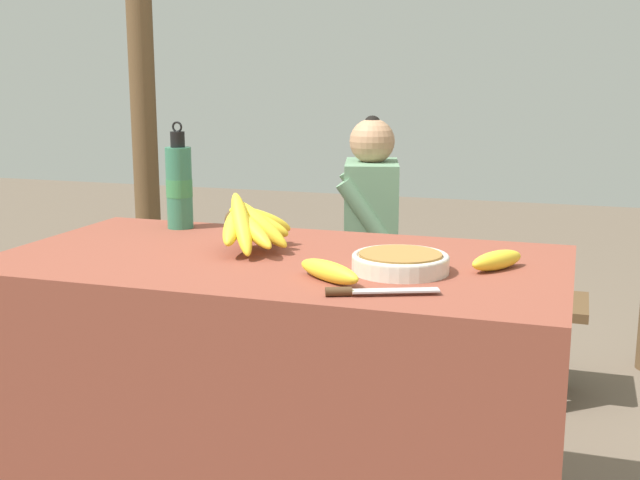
{
  "coord_description": "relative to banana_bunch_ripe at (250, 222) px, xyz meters",
  "views": [
    {
      "loc": [
        0.71,
        -1.84,
        1.2
      ],
      "look_at": [
        0.09,
        0.05,
        0.79
      ],
      "focal_mm": 45.0,
      "sensor_mm": 36.0,
      "label": 1
    }
  ],
  "objects": [
    {
      "name": "wooden_bench",
      "position": [
        -0.03,
        1.11,
        -0.5
      ],
      "size": [
        1.81,
        0.32,
        0.38
      ],
      "color": "brown",
      "rests_on": "ground_plane"
    },
    {
      "name": "loose_banana_front",
      "position": [
        0.29,
        -0.24,
        -0.05
      ],
      "size": [
        0.19,
        0.15,
        0.05
      ],
      "rotation": [
        0.0,
        0.0,
        -0.6
      ],
      "color": "yellow",
      "rests_on": "market_counter"
    },
    {
      "name": "market_counter",
      "position": [
        0.1,
        -0.05,
        -0.45
      ],
      "size": [
        1.42,
        0.76,
        0.75
      ],
      "color": "brown",
      "rests_on": "ground_plane"
    },
    {
      "name": "banana_bunch_green",
      "position": [
        -0.5,
        1.1,
        -0.38
      ],
      "size": [
        0.18,
        0.29,
        0.13
      ],
      "color": "#4C381E",
      "rests_on": "wooden_bench"
    },
    {
      "name": "seated_vendor",
      "position": [
        0.01,
        1.06,
        -0.23
      ],
      "size": [
        0.45,
        0.43,
        1.05
      ],
      "rotation": [
        0.0,
        0.0,
        3.39
      ],
      "color": "#564C60",
      "rests_on": "ground_plane"
    },
    {
      "name": "serving_bowl",
      "position": [
        0.42,
        -0.11,
        -0.05
      ],
      "size": [
        0.23,
        0.23,
        0.05
      ],
      "color": "silver",
      "rests_on": "market_counter"
    },
    {
      "name": "support_post_near",
      "position": [
        -1.21,
        1.55,
        0.51
      ],
      "size": [
        0.12,
        0.12,
        2.67
      ],
      "color": "brown",
      "rests_on": "ground_plane"
    },
    {
      "name": "water_bottle",
      "position": [
        -0.33,
        0.23,
        0.05
      ],
      "size": [
        0.08,
        0.08,
        0.32
      ],
      "color": "#337556",
      "rests_on": "market_counter"
    },
    {
      "name": "knife",
      "position": [
        0.4,
        -0.33,
        -0.06
      ],
      "size": [
        0.23,
        0.11,
        0.02
      ],
      "rotation": [
        0.0,
        0.0,
        0.39
      ],
      "color": "#BCBCC1",
      "rests_on": "market_counter"
    },
    {
      "name": "loose_banana_side",
      "position": [
        0.63,
        -0.01,
        -0.05
      ],
      "size": [
        0.13,
        0.16,
        0.05
      ],
      "rotation": [
        0.0,
        0.0,
        0.97
      ],
      "color": "yellow",
      "rests_on": "market_counter"
    },
    {
      "name": "banana_bunch_ripe",
      "position": [
        0.0,
        0.0,
        0.0
      ],
      "size": [
        0.2,
        0.31,
        0.17
      ],
      "color": "#4C381E",
      "rests_on": "market_counter"
    }
  ]
}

